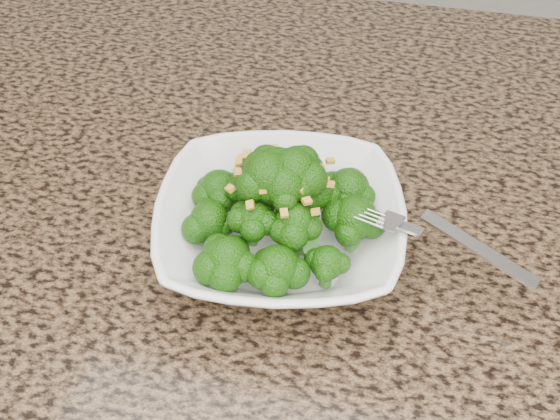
# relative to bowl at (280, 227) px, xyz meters

# --- Properties ---
(granite_counter) EXTENTS (1.64, 1.04, 0.03)m
(granite_counter) POSITION_rel_bowl_xyz_m (-0.06, -0.00, -0.04)
(granite_counter) COLOR brown
(granite_counter) RESTS_ON cabinet
(bowl) EXTENTS (0.26, 0.26, 0.06)m
(bowl) POSITION_rel_bowl_xyz_m (0.00, 0.00, 0.00)
(bowl) COLOR white
(bowl) RESTS_ON granite_counter
(broccoli_pile) EXTENTS (0.20, 0.20, 0.07)m
(broccoli_pile) POSITION_rel_bowl_xyz_m (0.00, 0.00, 0.06)
(broccoli_pile) COLOR #1C590A
(broccoli_pile) RESTS_ON bowl
(garlic_topping) EXTENTS (0.12, 0.12, 0.01)m
(garlic_topping) POSITION_rel_bowl_xyz_m (0.00, 0.00, 0.10)
(garlic_topping) COLOR gold
(garlic_topping) RESTS_ON broccoli_pile
(fork) EXTENTS (0.18, 0.09, 0.01)m
(fork) POSITION_rel_bowl_xyz_m (0.12, -0.01, 0.03)
(fork) COLOR silver
(fork) RESTS_ON bowl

